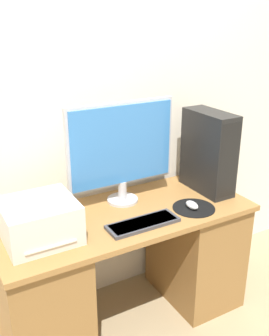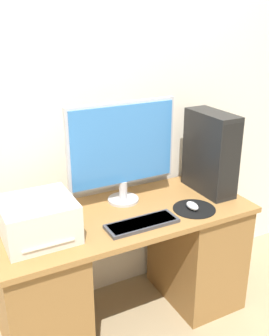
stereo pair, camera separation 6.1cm
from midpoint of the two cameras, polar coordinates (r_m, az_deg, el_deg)
wall_back at (r=2.24m, az=-6.73°, el=11.88°), size 6.40×0.17×2.70m
desk at (r=2.32m, az=-2.10°, el=-14.09°), size 1.41×0.59×0.71m
monitor at (r=2.15m, az=-2.69°, el=2.96°), size 0.64×0.18×0.58m
keyboard at (r=2.02m, az=0.37°, el=-8.03°), size 0.38×0.13×0.02m
mousepad at (r=2.21m, az=7.81°, el=-5.76°), size 0.24×0.24×0.00m
mouse at (r=2.19m, az=7.55°, el=-5.36°), size 0.05×0.09×0.04m
computer_tower at (r=2.36m, az=10.00°, el=2.29°), size 0.15×0.35×0.49m
printer at (r=1.92m, az=-14.53°, el=-7.46°), size 0.34×0.33×0.19m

